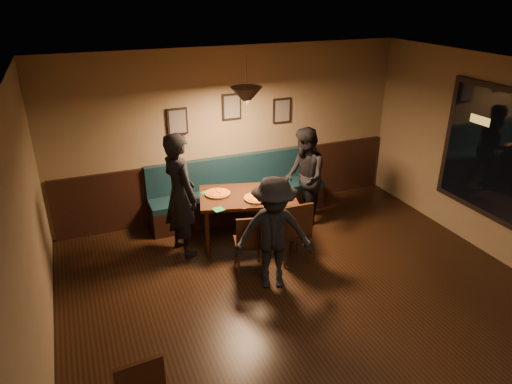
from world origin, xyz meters
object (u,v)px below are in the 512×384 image
chair_near_right (292,230)px  diner_front (274,234)px  diner_left (180,195)px  tabasco_bottle (279,189)px  booth_bench (239,189)px  dining_table (247,217)px  soda_glass (292,193)px  diner_right (304,178)px  chair_near_left (249,241)px

chair_near_right → diner_front: (-0.51, -0.48, 0.29)m
diner_left → tabasco_bottle: bearing=-110.9°
diner_front → tabasco_bottle: diner_front is taller
diner_left → booth_bench: bearing=-73.2°
dining_table → soda_glass: bearing=-13.9°
tabasco_bottle → diner_front: bearing=-117.7°
soda_glass → dining_table: bearing=151.1°
diner_right → tabasco_bottle: (-0.55, -0.24, -0.00)m
diner_front → soda_glass: size_ratio=11.61×
dining_table → tabasco_bottle: 0.66m
diner_left → tabasco_bottle: (1.50, -0.11, -0.11)m
chair_near_left → chair_near_right: (0.65, -0.01, 0.04)m
diner_right → dining_table: bearing=-66.7°
chair_near_left → diner_front: size_ratio=0.57×
chair_near_left → diner_left: size_ratio=0.47×
diner_front → soda_glass: (0.72, 0.94, 0.06)m
diner_front → tabasco_bottle: bearing=80.0°
chair_near_right → chair_near_left: bearing=-179.6°
dining_table → diner_right: bearing=23.4°
diner_front → chair_near_right: bearing=61.1°
dining_table → diner_front: size_ratio=0.92×
soda_glass → tabasco_bottle: size_ratio=1.20×
tabasco_bottle → chair_near_left: bearing=-138.1°
booth_bench → soda_glass: size_ratio=22.65×
soda_glass → tabasco_bottle: (-0.10, 0.24, -0.01)m
dining_table → diner_right: (1.04, 0.15, 0.44)m
booth_bench → tabasco_bottle: booth_bench is taller
dining_table → diner_front: bearing=-80.9°
dining_table → soda_glass: 0.80m
dining_table → chair_near_left: 0.83m
chair_near_right → diner_left: bearing=151.2°
diner_right → tabasco_bottle: bearing=-51.6°
chair_near_right → soda_glass: 0.62m
tabasco_bottle → diner_left: bearing=175.8°
dining_table → soda_glass: soda_glass is taller
dining_table → diner_left: diner_left is taller
booth_bench → soda_glass: booth_bench is taller
booth_bench → diner_right: 1.14m
soda_glass → chair_near_left: bearing=-152.4°
chair_near_left → soda_glass: size_ratio=6.59×
diner_left → diner_right: bearing=-103.0°
diner_left → diner_right: 2.06m
diner_left → diner_front: (0.88, -1.29, -0.15)m
chair_near_left → diner_front: bearing=-60.0°
diner_right → tabasco_bottle: size_ratio=14.80×
booth_bench → dining_table: size_ratio=2.12×
dining_table → diner_left: size_ratio=0.77×
booth_bench → chair_near_left: (-0.43, -1.57, -0.06)m
diner_left → soda_glass: 1.64m
chair_near_right → diner_right: 1.20m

